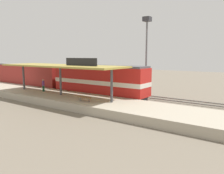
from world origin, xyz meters
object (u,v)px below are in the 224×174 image
object	(u,v)px
platform_bench	(85,97)
locomotive	(99,81)
light_mast	(147,39)
person_waiting	(43,85)
freight_car	(71,77)
passenger_carriage_front	(23,75)

from	to	relation	value
platform_bench	locomotive	size ratio (longest dim) A/B	0.12
light_mast	person_waiting	distance (m)	16.79
platform_bench	freight_car	bearing A→B (deg)	50.63
passenger_carriage_front	light_mast	bearing A→B (deg)	-69.79
platform_bench	person_waiting	bearing A→B (deg)	79.24
passenger_carriage_front	platform_bench	bearing A→B (deg)	-106.08
freight_car	locomotive	bearing A→B (deg)	-114.47
passenger_carriage_front	person_waiting	bearing A→B (deg)	-110.22
platform_bench	person_waiting	xyz separation A→B (m)	(1.77, 9.34, 0.51)
person_waiting	freight_car	bearing A→B (deg)	22.08
light_mast	person_waiting	xyz separation A→B (m)	(-12.03, 9.72, -6.54)
freight_car	platform_bench	bearing A→B (deg)	-129.37
platform_bench	locomotive	xyz separation A→B (m)	(6.00, 2.81, 1.07)
locomotive	freight_car	world-z (taller)	locomotive
light_mast	locomotive	bearing A→B (deg)	157.75
passenger_carriage_front	freight_car	xyz separation A→B (m)	(4.60, -7.89, -0.34)
locomotive	freight_car	size ratio (longest dim) A/B	1.20
platform_bench	passenger_carriage_front	bearing A→B (deg)	73.92
platform_bench	light_mast	xyz separation A→B (m)	(13.80, -0.38, 7.05)
locomotive	passenger_carriage_front	bearing A→B (deg)	90.00
passenger_carriage_front	person_waiting	distance (m)	12.24
person_waiting	light_mast	bearing A→B (deg)	-38.94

